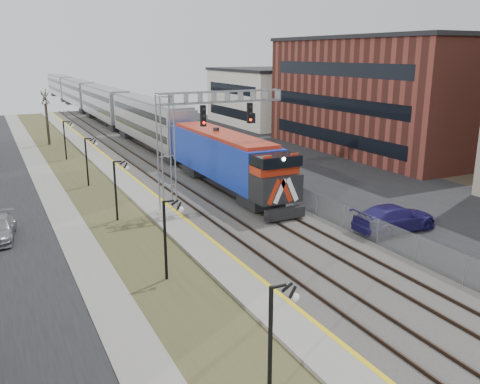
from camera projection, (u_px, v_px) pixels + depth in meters
sidewalk at (55, 200)px, 37.95m from camera, size 2.00×120.00×0.08m
grass_median at (96, 195)px, 39.25m from camera, size 4.00×120.00×0.06m
platform at (134, 189)px, 40.52m from camera, size 2.00×120.00×0.24m
ballast_bed at (193, 183)px, 42.68m from camera, size 8.00×120.00×0.20m
parking_lot at (311, 169)px, 47.87m from camera, size 16.00×120.00×0.04m
platform_edge at (145, 186)px, 40.86m from camera, size 0.24×120.00×0.01m
track_near at (170, 183)px, 41.77m from camera, size 1.58×120.00×0.15m
track_far at (209, 179)px, 43.28m from camera, size 1.58×120.00×0.15m
train at (100, 103)px, 80.13m from camera, size 3.00×108.65×5.33m
signal_gantry at (190, 131)px, 33.98m from camera, size 9.00×1.07×8.15m
lampposts at (163, 239)px, 24.31m from camera, size 0.14×62.14×4.00m
fence at (237, 169)px, 44.30m from camera, size 0.04×120.00×1.60m
buildings_east at (457, 99)px, 48.95m from camera, size 16.00×76.00×15.00m
car_lot_d at (394, 219)px, 31.14m from camera, size 5.62×2.33×1.62m
car_lot_e at (260, 168)px, 45.22m from camera, size 4.26×2.10×1.40m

